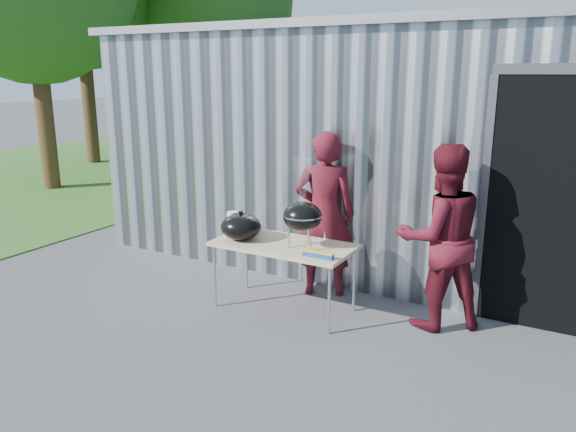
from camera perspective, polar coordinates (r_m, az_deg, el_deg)
The scene contains 11 objects.
ground at distance 5.70m, azimuth -6.60°, elevation -11.95°, with size 80.00×80.00×0.00m, color #424245.
building at distance 9.00m, azimuth 15.58°, elevation 7.68°, with size 8.20×6.20×3.10m.
grass_patch at distance 15.91m, azimuth -20.55°, elevation 4.50°, with size 10.00×12.00×0.02m, color #2D591E.
folding_table at distance 6.00m, azimuth -0.43°, elevation -3.15°, with size 1.50×0.75×0.75m.
kettle_grill at distance 5.74m, azimuth 1.48°, elevation 0.87°, with size 0.41×0.41×0.93m.
grill_lid at distance 6.10m, azimuth -4.80°, elevation -1.08°, with size 0.44×0.44×0.32m.
paper_towels at distance 6.22m, azimuth -5.65°, elevation -0.83°, with size 0.12×0.12×0.28m, color white.
white_tub at distance 6.42m, azimuth -3.73°, elevation -1.13°, with size 0.20×0.15×0.10m, color white.
foil_box at distance 5.53m, azimuth 3.07°, elevation -3.95°, with size 0.32×0.05×0.06m.
person_cook at distance 6.38m, azimuth 3.71°, elevation 0.15°, with size 0.69×0.45×1.90m, color #51101B.
person_bystander at distance 5.76m, azimuth 15.23°, elevation -2.12°, with size 0.91×0.71×1.87m, color #51101B.
Camera 1 is at (3.03, -4.11, 2.53)m, focal length 35.00 mm.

